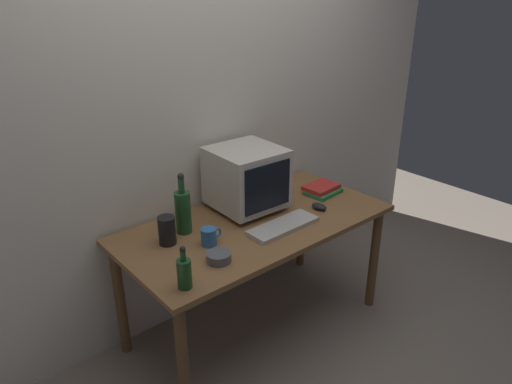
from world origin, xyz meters
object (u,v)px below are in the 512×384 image
keyboard (283,226)px  mug (209,236)px  bottle_short (184,272)px  bottle_tall (183,211)px  book_stack (322,189)px  metal_canister (167,230)px  computer_mouse (319,207)px  crt_monitor (247,178)px  cd_spindle (219,257)px

keyboard → mug: (-0.41, 0.12, 0.03)m
bottle_short → mug: bottle_short is taller
bottle_tall → bottle_short: 0.51m
bottle_tall → book_stack: bottle_tall is taller
metal_canister → computer_mouse: bearing=-14.5°
bottle_tall → metal_canister: bottle_tall is taller
bottle_short → keyboard: bearing=9.7°
mug → metal_canister: bearing=137.2°
bottle_tall → book_stack: size_ratio=1.45×
crt_monitor → keyboard: crt_monitor is taller
computer_mouse → cd_spindle: 0.79m
bottle_short → cd_spindle: bottle_short is taller
keyboard → bottle_short: (-0.71, -0.12, 0.06)m
mug → bottle_tall: bearing=97.6°
crt_monitor → book_stack: size_ratio=1.72×
book_stack → bottle_short: bearing=-166.1°
computer_mouse → book_stack: size_ratio=0.43×
crt_monitor → cd_spindle: crt_monitor is taller
bottle_tall → bottle_short: size_ratio=1.65×
book_stack → crt_monitor: bearing=164.5°
bottle_tall → bottle_short: (-0.27, -0.43, -0.05)m
mug → metal_canister: (-0.16, 0.15, 0.03)m
crt_monitor → keyboard: (-0.01, -0.32, -0.18)m
bottle_short → cd_spindle: 0.26m
crt_monitor → bottle_short: bearing=-148.3°
crt_monitor → bottle_tall: bearing=-179.0°
book_stack → cd_spindle: bearing=-167.0°
crt_monitor → computer_mouse: 0.46m
keyboard → bottle_tall: size_ratio=1.24×
computer_mouse → mug: mug is taller
crt_monitor → keyboard: 0.37m
bottle_tall → keyboard: bearing=-35.7°
crt_monitor → mug: crt_monitor is taller
keyboard → book_stack: size_ratio=1.81×
mug → cd_spindle: (-0.06, -0.16, -0.02)m
computer_mouse → bottle_short: bottle_short is taller
bottle_tall → metal_canister: size_ratio=2.25×
crt_monitor → book_stack: (0.50, -0.14, -0.17)m
cd_spindle → mug: bearing=70.0°
metal_canister → cd_spindle: bearing=-72.2°
book_stack → metal_canister: bearing=175.7°
computer_mouse → bottle_tall: (-0.75, 0.28, 0.11)m
keyboard → mug: bearing=163.3°
book_stack → metal_canister: (-1.08, 0.08, 0.05)m
keyboard → mug: mug is taller
book_stack → cd_spindle: 1.00m
bottle_short → metal_canister: size_ratio=1.37×
keyboard → computer_mouse: bearing=4.9°
bottle_short → metal_canister: bearing=69.8°
bottle_tall → cd_spindle: 0.37m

